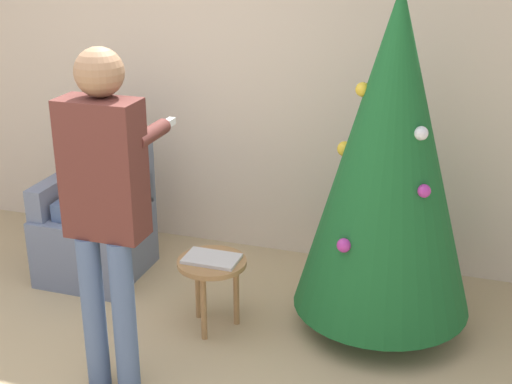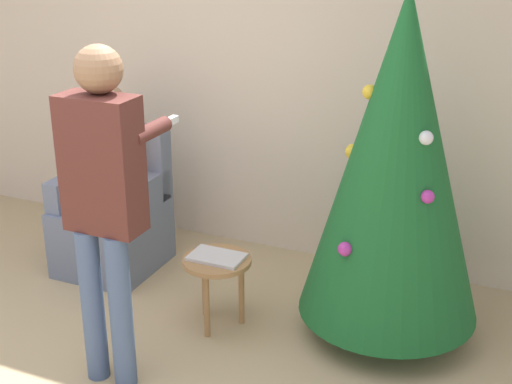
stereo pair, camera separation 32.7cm
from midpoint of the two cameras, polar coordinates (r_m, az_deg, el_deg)
The scene contains 7 objects.
wall_back at distance 5.14m, azimuth 0.18°, elevation 10.05°, with size 8.00×0.06×2.70m.
christmas_tree at distance 4.03m, azimuth 13.54°, elevation 2.53°, with size 1.05×1.05×2.04m.
armchair at distance 5.08m, azimuth -9.45°, elevation -2.13°, with size 0.63×0.67×0.99m.
person_seated at distance 4.93m, azimuth -9.86°, elevation 1.61°, with size 0.36×0.46×1.29m.
person_standing at distance 3.57m, azimuth -9.55°, elevation 0.09°, with size 0.41×0.57×1.80m.
side_stool at distance 4.27m, azimuth -0.93°, elevation -6.21°, with size 0.41×0.41×0.45m.
laptop at distance 4.23m, azimuth -0.94°, elevation -5.26°, with size 0.32×0.21×0.02m.
Camera 2 is at (2.15, -2.33, 2.36)m, focal length 50.00 mm.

